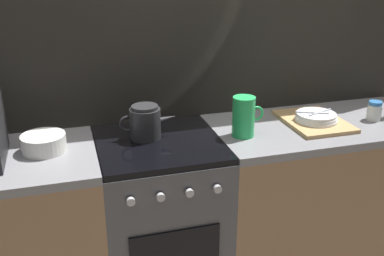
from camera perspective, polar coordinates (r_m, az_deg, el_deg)
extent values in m
cube|color=#A39989|center=(2.41, -6.05, 7.87)|extent=(3.60, 0.05, 2.40)
cube|color=beige|center=(2.39, -5.95, 7.75)|extent=(3.58, 0.01, 2.39)
cube|color=#4C4C51|center=(2.42, -3.89, -11.82)|extent=(0.60, 0.60, 0.87)
cube|color=black|center=(2.21, -4.18, -2.02)|extent=(0.59, 0.59, 0.03)
cylinder|color=#B7B7BC|center=(1.95, -7.65, -9.09)|extent=(0.04, 0.02, 0.04)
cylinder|color=#B7B7BC|center=(1.96, -3.93, -8.62)|extent=(0.04, 0.02, 0.04)
cylinder|color=#B7B7BC|center=(1.99, -0.30, -8.12)|extent=(0.04, 0.02, 0.04)
cylinder|color=#B7B7BC|center=(2.02, 3.21, -7.60)|extent=(0.04, 0.02, 0.04)
cube|color=#997251|center=(2.73, 15.13, -8.61)|extent=(1.20, 0.60, 0.86)
cube|color=gray|center=(2.53, 16.11, 0.24)|extent=(1.20, 0.60, 0.04)
cylinder|color=#262628|center=(2.22, -5.85, 0.57)|extent=(0.15, 0.15, 0.15)
cylinder|color=#262628|center=(2.19, -5.93, 2.60)|extent=(0.13, 0.13, 0.02)
cone|color=#262628|center=(2.23, -3.09, 1.21)|extent=(0.10, 0.04, 0.05)
torus|color=#262628|center=(2.20, -8.03, 0.53)|extent=(0.08, 0.01, 0.08)
cylinder|color=silver|center=(2.18, -18.02, -1.79)|extent=(0.20, 0.20, 0.08)
cylinder|color=green|center=(2.24, 6.45, 1.42)|extent=(0.11, 0.11, 0.20)
torus|color=green|center=(2.26, 8.03, 1.81)|extent=(0.08, 0.01, 0.08)
cube|color=tan|center=(2.50, 14.94, 0.82)|extent=(0.30, 0.40, 0.02)
cylinder|color=silver|center=(2.48, 15.20, 1.03)|extent=(0.22, 0.22, 0.01)
cylinder|color=silver|center=(2.48, 15.23, 1.34)|extent=(0.21, 0.21, 0.01)
cylinder|color=silver|center=(2.47, 15.27, 1.64)|extent=(0.21, 0.21, 0.01)
cylinder|color=silver|center=(2.48, 15.69, 1.92)|extent=(0.16, 0.07, 0.01)
cube|color=silver|center=(2.47, 14.77, 1.92)|extent=(0.16, 0.09, 0.00)
cylinder|color=silver|center=(2.64, 21.79, 1.81)|extent=(0.08, 0.08, 0.08)
cylinder|color=#2D6BAD|center=(2.62, 21.95, 2.89)|extent=(0.07, 0.07, 0.02)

